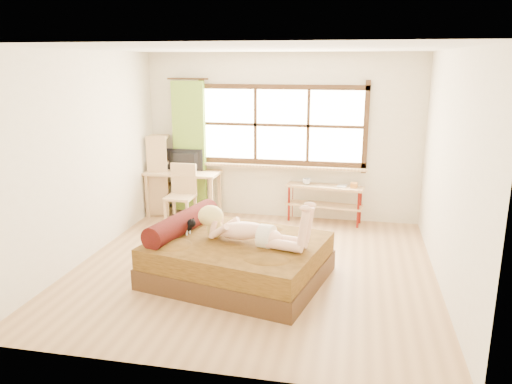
% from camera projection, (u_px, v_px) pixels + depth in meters
% --- Properties ---
extents(floor, '(4.50, 4.50, 0.00)m').
position_uv_depth(floor, '(254.00, 268.00, 6.38)').
color(floor, '#9E754C').
rests_on(floor, ground).
extents(ceiling, '(4.50, 4.50, 0.00)m').
position_uv_depth(ceiling, '(253.00, 49.00, 5.69)').
color(ceiling, white).
rests_on(ceiling, wall_back).
extents(wall_back, '(4.50, 0.00, 4.50)m').
position_uv_depth(wall_back, '(282.00, 137.00, 8.17)').
color(wall_back, silver).
rests_on(wall_back, floor).
extents(wall_front, '(4.50, 0.00, 4.50)m').
position_uv_depth(wall_front, '(195.00, 221.00, 3.90)').
color(wall_front, silver).
rests_on(wall_front, floor).
extents(wall_left, '(0.00, 4.50, 4.50)m').
position_uv_depth(wall_left, '(84.00, 157.00, 6.47)').
color(wall_left, silver).
rests_on(wall_left, floor).
extents(wall_right, '(0.00, 4.50, 4.50)m').
position_uv_depth(wall_right, '(449.00, 172.00, 5.60)').
color(wall_right, silver).
rests_on(wall_right, floor).
extents(window, '(2.80, 0.16, 1.46)m').
position_uv_depth(window, '(281.00, 128.00, 8.10)').
color(window, '#FFEDBF').
rests_on(window, wall_back).
extents(curtain, '(0.55, 0.10, 2.20)m').
position_uv_depth(curtain, '(190.00, 147.00, 8.40)').
color(curtain, '#5C8E26').
rests_on(curtain, wall_back).
extents(bed, '(2.27, 1.97, 0.75)m').
position_uv_depth(bed, '(234.00, 257.00, 6.01)').
color(bed, '#382010').
rests_on(bed, floor).
extents(woman, '(1.43, 0.69, 0.59)m').
position_uv_depth(woman, '(249.00, 219.00, 5.78)').
color(woman, beige).
rests_on(woman, bed).
extents(kitten, '(0.31, 0.18, 0.24)m').
position_uv_depth(kitten, '(183.00, 225.00, 6.14)').
color(kitten, black).
rests_on(kitten, bed).
extents(desk, '(1.24, 0.60, 0.77)m').
position_uv_depth(desk, '(183.00, 177.00, 8.37)').
color(desk, tan).
rests_on(desk, floor).
extents(monitor, '(0.63, 0.10, 0.36)m').
position_uv_depth(monitor, '(183.00, 160.00, 8.34)').
color(monitor, black).
rests_on(monitor, desk).
extents(chair, '(0.44, 0.44, 0.96)m').
position_uv_depth(chair, '(182.00, 191.00, 8.04)').
color(chair, tan).
rests_on(chair, floor).
extents(pipe_shelf, '(1.26, 0.47, 0.70)m').
position_uv_depth(pipe_shelf, '(325.00, 195.00, 8.08)').
color(pipe_shelf, tan).
rests_on(pipe_shelf, floor).
extents(cup, '(0.14, 0.14, 0.10)m').
position_uv_depth(cup, '(306.00, 182.00, 8.08)').
color(cup, gray).
rests_on(cup, pipe_shelf).
extents(book, '(0.17, 0.22, 0.02)m').
position_uv_depth(book, '(338.00, 186.00, 8.00)').
color(book, gray).
rests_on(book, pipe_shelf).
extents(bookshelf, '(0.45, 0.65, 1.36)m').
position_uv_depth(bookshelf, '(161.00, 173.00, 8.59)').
color(bookshelf, tan).
rests_on(bookshelf, floor).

